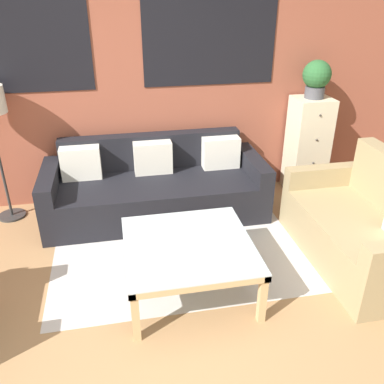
# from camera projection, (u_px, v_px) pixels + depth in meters

# --- Properties ---
(ground_plane) EXTENTS (16.00, 16.00, 0.00)m
(ground_plane) POSITION_uv_depth(u_px,v_px,m) (150.00, 359.00, 2.69)
(ground_plane) COLOR #9E754C
(wall_back_brick) EXTENTS (8.40, 0.09, 2.80)m
(wall_back_brick) POSITION_uv_depth(u_px,v_px,m) (119.00, 72.00, 4.18)
(wall_back_brick) COLOR brown
(wall_back_brick) RESTS_ON ground_plane
(rug) EXTENTS (2.25, 1.72, 0.00)m
(rug) POSITION_uv_depth(u_px,v_px,m) (177.00, 248.00, 3.82)
(rug) COLOR #BCB7B2
(rug) RESTS_ON ground_plane
(couch_dark) EXTENTS (2.27, 0.88, 0.78)m
(couch_dark) POSITION_uv_depth(u_px,v_px,m) (156.00, 188.00, 4.31)
(couch_dark) COLOR black
(couch_dark) RESTS_ON ground_plane
(settee_vintage) EXTENTS (0.80, 1.48, 0.92)m
(settee_vintage) POSITION_uv_depth(u_px,v_px,m) (364.00, 229.00, 3.53)
(settee_vintage) COLOR #99845B
(settee_vintage) RESTS_ON ground_plane
(coffee_table) EXTENTS (0.98, 0.98, 0.44)m
(coffee_table) POSITION_uv_depth(u_px,v_px,m) (188.00, 250.00, 3.14)
(coffee_table) COLOR silver
(coffee_table) RESTS_ON ground_plane
(drawer_cabinet) EXTENTS (0.41, 0.40, 1.10)m
(drawer_cabinet) POSITION_uv_depth(u_px,v_px,m) (307.00, 146.00, 4.69)
(drawer_cabinet) COLOR beige
(drawer_cabinet) RESTS_ON ground_plane
(potted_plant) EXTENTS (0.30, 0.30, 0.40)m
(potted_plant) POSITION_uv_depth(u_px,v_px,m) (317.00, 77.00, 4.34)
(potted_plant) COLOR #47474C
(potted_plant) RESTS_ON drawer_cabinet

